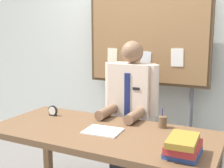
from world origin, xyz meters
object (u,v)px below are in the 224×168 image
(book_stack, at_px, (183,146))
(desk_clock, at_px, (53,111))
(desk, at_px, (102,140))
(person, at_px, (131,120))
(open_notebook, at_px, (103,131))
(bulletin_board, at_px, (147,40))
(pen_holder, at_px, (163,122))

(book_stack, xyz_separation_m, desk_clock, (-1.31, 0.36, -0.02))
(desk, relative_size, person, 1.26)
(book_stack, xyz_separation_m, open_notebook, (-0.68, 0.18, -0.06))
(bulletin_board, relative_size, pen_holder, 12.38)
(desk, bearing_deg, desk_clock, 164.79)
(person, distance_m, book_stack, 1.07)
(book_stack, relative_size, open_notebook, 1.02)
(desk, xyz_separation_m, desk_clock, (-0.62, 0.17, 0.13))
(desk, distance_m, bulletin_board, 1.27)
(desk, relative_size, bulletin_board, 0.92)
(book_stack, height_order, desk_clock, book_stack)
(person, xyz_separation_m, pen_holder, (0.41, -0.31, 0.12))
(book_stack, bearing_deg, pen_holder, 120.15)
(book_stack, relative_size, pen_holder, 1.81)
(person, distance_m, pen_holder, 0.53)
(person, height_order, desk_clock, person)
(desk, distance_m, open_notebook, 0.09)
(desk, height_order, pen_holder, pen_holder)
(desk, relative_size, pen_holder, 11.40)
(desk, bearing_deg, book_stack, -15.74)
(desk_clock, bearing_deg, desk, -15.21)
(bulletin_board, xyz_separation_m, book_stack, (0.70, -1.20, -0.63))
(desk, relative_size, desk_clock, 19.04)
(book_stack, distance_m, pen_holder, 0.57)
(pen_holder, bearing_deg, bulletin_board, 119.96)
(open_notebook, distance_m, desk_clock, 0.67)
(bulletin_board, relative_size, book_stack, 6.84)
(desk_clock, relative_size, pen_holder, 0.60)
(pen_holder, bearing_deg, book_stack, -59.85)
(bulletin_board, bearing_deg, person, -90.00)
(bulletin_board, bearing_deg, desk, -90.00)
(book_stack, bearing_deg, person, 131.11)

